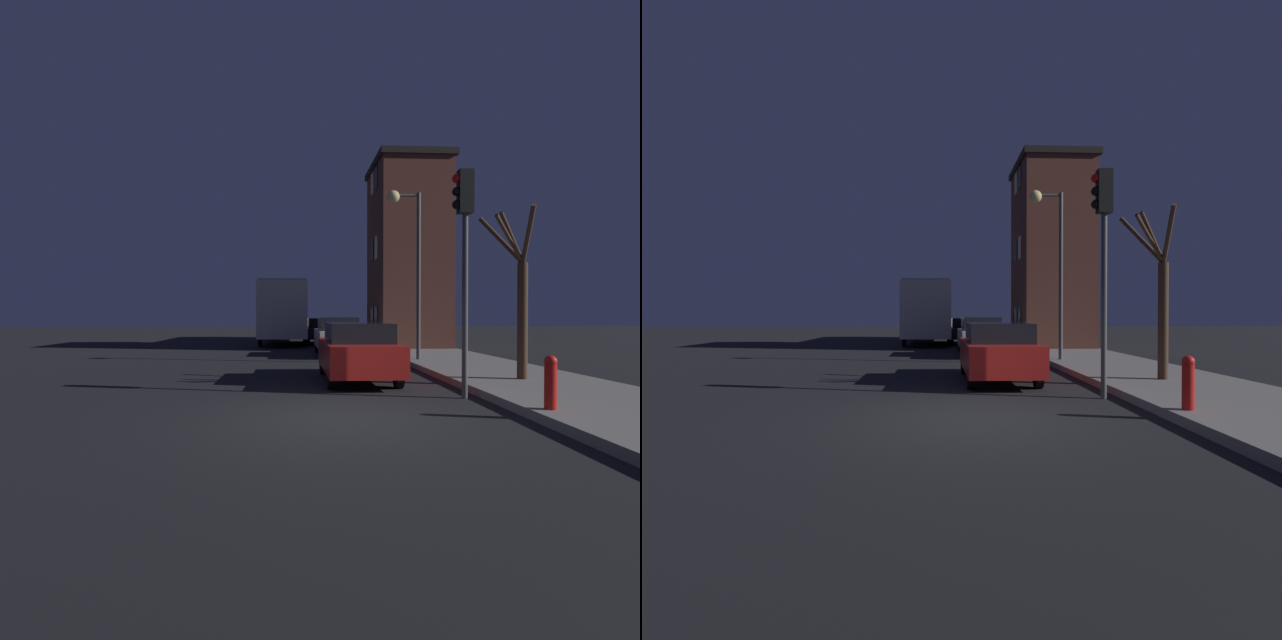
{
  "view_description": "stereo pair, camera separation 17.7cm",
  "coord_description": "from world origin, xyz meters",
  "views": [
    {
      "loc": [
        -0.82,
        -8.4,
        1.77
      ],
      "look_at": [
        0.2,
        8.8,
        1.55
      ],
      "focal_mm": 28.0,
      "sensor_mm": 36.0,
      "label": 1
    },
    {
      "loc": [
        -0.65,
        -8.41,
        1.77
      ],
      "look_at": [
        0.2,
        8.8,
        1.55
      ],
      "focal_mm": 28.0,
      "sensor_mm": 36.0,
      "label": 2
    }
  ],
  "objects": [
    {
      "name": "ground_plane",
      "position": [
        0.0,
        0.0,
        0.0
      ],
      "size": [
        120.0,
        120.0,
        0.0
      ],
      "primitive_type": "plane",
      "color": "black"
    },
    {
      "name": "fire_hydrant",
      "position": [
        3.52,
        -0.33,
        0.65
      ],
      "size": [
        0.21,
        0.21,
        0.91
      ],
      "color": "red",
      "rests_on": "sidewalk"
    },
    {
      "name": "traffic_light",
      "position": [
        2.78,
        1.78,
        3.39
      ],
      "size": [
        0.43,
        0.24,
        4.75
      ],
      "color": "#4C4C4C",
      "rests_on": "ground"
    },
    {
      "name": "car_near_lane",
      "position": [
        0.94,
        4.68,
        0.79
      ],
      "size": [
        1.78,
        4.52,
        1.53
      ],
      "color": "#B21E19",
      "rests_on": "ground"
    },
    {
      "name": "streetlamp",
      "position": [
        3.27,
        8.83,
        4.33
      ],
      "size": [
        1.19,
        0.44,
        5.89
      ],
      "color": "#4C4C4C",
      "rests_on": "sidewalk"
    },
    {
      "name": "car_far_lane",
      "position": [
        0.99,
        20.95,
        0.79
      ],
      "size": [
        1.82,
        4.48,
        1.51
      ],
      "color": "black",
      "rests_on": "ground"
    },
    {
      "name": "bus",
      "position": [
        -1.24,
        22.48,
        2.13
      ],
      "size": [
        2.6,
        11.83,
        3.57
      ],
      "color": "beige",
      "rests_on": "ground"
    },
    {
      "name": "sidewalk",
      "position": [
        4.99,
        0.0,
        0.09
      ],
      "size": [
        3.63,
        60.0,
        0.17
      ],
      "color": "slate",
      "rests_on": "ground"
    },
    {
      "name": "car_mid_lane",
      "position": [
        1.17,
        12.77,
        0.85
      ],
      "size": [
        1.73,
        4.73,
        1.62
      ],
      "color": "beige",
      "rests_on": "ground"
    },
    {
      "name": "brick_building",
      "position": [
        5.03,
        16.28,
        4.76
      ],
      "size": [
        3.57,
        5.02,
        9.14
      ],
      "color": "brown",
      "rests_on": "sidewalk"
    },
    {
      "name": "bare_tree",
      "position": [
        4.77,
        3.45,
        2.15
      ],
      "size": [
        1.15,
        1.87,
        4.08
      ],
      "color": "#473323",
      "rests_on": "sidewalk"
    }
  ]
}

